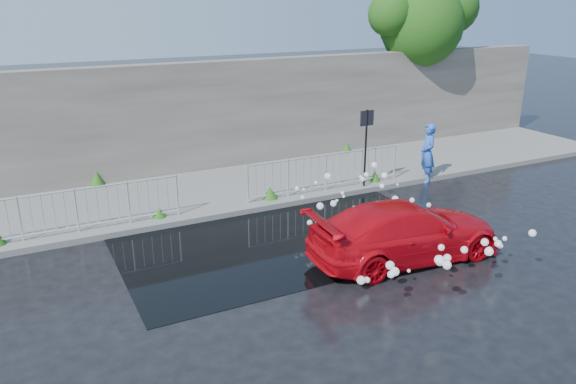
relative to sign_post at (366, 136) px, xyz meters
name	(u,v)px	position (x,y,z in m)	size (l,w,h in m)	color
ground	(286,258)	(-4.20, -3.10, -1.72)	(90.00, 90.00, 0.00)	black
pavement	(212,191)	(-4.20, 1.90, -1.65)	(30.00, 4.00, 0.15)	slate
curb	(236,212)	(-4.20, -0.10, -1.64)	(30.00, 0.25, 0.16)	slate
retaining_wall	(186,118)	(-4.20, 4.10, 0.18)	(30.00, 0.60, 3.50)	#544E47
puddle	(286,238)	(-3.70, -2.10, -1.72)	(8.00, 5.00, 0.01)	black
sign_post	(366,136)	(0.00, 0.00, 0.00)	(0.45, 0.06, 2.50)	black
tree	(424,21)	(5.42, 4.31, 2.99)	(4.83, 3.22, 6.21)	#332114
railing_left	(76,209)	(-8.20, 0.25, -0.99)	(5.05, 0.05, 1.10)	silver
railing_right	(326,171)	(-1.20, 0.25, -0.99)	(5.05, 0.05, 1.10)	silver
weeds	(204,188)	(-4.56, 1.53, -1.40)	(12.17, 3.93, 0.44)	#275516
water_spray	(392,223)	(-1.87, -3.88, -1.01)	(3.64, 5.74, 1.06)	white
red_car	(405,231)	(-1.81, -4.28, -1.07)	(1.82, 4.49, 1.30)	red
person	(428,153)	(2.30, -0.10, -0.78)	(0.68, 0.45, 1.88)	blue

